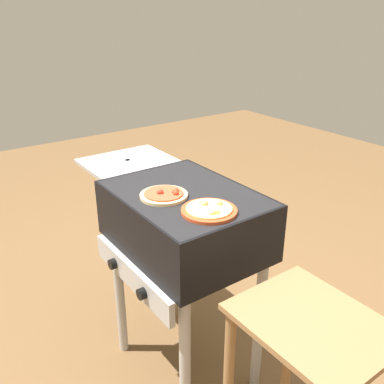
{
  "coord_description": "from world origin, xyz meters",
  "views": [
    {
      "loc": [
        1.24,
        -0.85,
        1.56
      ],
      "look_at": [
        0.05,
        0.0,
        0.92
      ],
      "focal_mm": 39.2,
      "sensor_mm": 36.0,
      "label": 1
    }
  ],
  "objects": [
    {
      "name": "ground_plane",
      "position": [
        0.0,
        0.0,
        0.0
      ],
      "size": [
        8.0,
        8.0,
        0.0
      ],
      "primitive_type": "plane",
      "color": "brown"
    },
    {
      "name": "grill",
      "position": [
        -0.01,
        -0.0,
        0.76
      ],
      "size": [
        0.96,
        0.53,
        0.9
      ],
      "color": "black",
      "rests_on": "ground_plane"
    },
    {
      "name": "pizza_pepperoni",
      "position": [
        -0.01,
        -0.09,
        0.91
      ],
      "size": [
        0.18,
        0.18,
        0.04
      ],
      "color": "beige",
      "rests_on": "grill"
    },
    {
      "name": "pizza_cheese",
      "position": [
        0.2,
        -0.03,
        0.91
      ],
      "size": [
        0.2,
        0.2,
        0.03
      ],
      "color": "#C64723",
      "rests_on": "grill"
    },
    {
      "name": "prep_table",
      "position": [
        0.66,
        0.0,
        0.52
      ],
      "size": [
        0.44,
        0.36,
        0.73
      ],
      "color": "olive",
      "rests_on": "ground_plane"
    }
  ]
}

